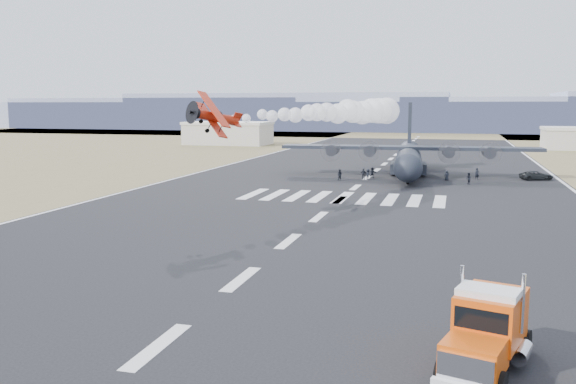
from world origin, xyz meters
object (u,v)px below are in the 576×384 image
at_px(crew_g, 477,174).
at_px(crew_h, 340,175).
at_px(semi_truck, 487,329).
at_px(support_vehicle, 537,175).
at_px(crew_d, 364,174).
at_px(crew_e, 447,176).
at_px(crew_b, 469,179).
at_px(hangar_left, 228,133).
at_px(transport_aircraft, 409,156).
at_px(aerobatic_biplane, 214,117).
at_px(crew_c, 368,174).
at_px(crew_f, 372,173).
at_px(crew_a, 412,172).

distance_m(crew_g, crew_h, 21.65).
distance_m(semi_truck, support_vehicle, 75.36).
bearing_deg(crew_d, crew_e, -163.63).
distance_m(crew_b, crew_d, 15.91).
height_order(hangar_left, transport_aircraft, transport_aircraft).
distance_m(aerobatic_biplane, crew_h, 36.68).
bearing_deg(crew_g, crew_d, 171.35).
bearing_deg(transport_aircraft, crew_c, -126.52).
relative_size(semi_truck, transport_aircraft, 0.20).
xyz_separation_m(aerobatic_biplane, crew_b, (25.89, 35.14, -9.61)).
bearing_deg(crew_c, crew_f, -64.26).
bearing_deg(crew_f, transport_aircraft, -120.35).
distance_m(crew_e, crew_f, 11.65).
bearing_deg(crew_h, crew_c, 46.18).
bearing_deg(crew_c, crew_e, -136.27).
relative_size(crew_e, crew_g, 0.83).
distance_m(semi_truck, crew_h, 68.40).
xyz_separation_m(crew_d, crew_h, (-3.46, -1.87, -0.02)).
bearing_deg(transport_aircraft, crew_d, -129.37).
relative_size(crew_a, crew_f, 0.92).
bearing_deg(crew_f, crew_c, 93.75).
height_order(crew_b, crew_e, crew_b).
bearing_deg(crew_c, transport_aircraft, -90.00).
distance_m(hangar_left, support_vehicle, 103.99).
height_order(hangar_left, crew_d, hangar_left).
height_order(crew_a, crew_d, crew_d).
relative_size(crew_a, crew_g, 0.85).
distance_m(transport_aircraft, crew_h, 14.61).
height_order(hangar_left, aerobatic_biplane, aerobatic_biplane).
xyz_separation_m(crew_a, crew_c, (-6.45, -5.55, 0.06)).
relative_size(aerobatic_biplane, support_vehicle, 1.22).
bearing_deg(support_vehicle, hangar_left, 29.63).
bearing_deg(crew_b, transport_aircraft, -171.59).
height_order(support_vehicle, crew_g, crew_g).
bearing_deg(crew_e, crew_h, 7.65).
relative_size(hangar_left, crew_c, 14.29).
bearing_deg(crew_f, crew_e, -170.95).
bearing_deg(crew_g, crew_f, 162.96).
distance_m(transport_aircraft, support_vehicle, 20.19).
relative_size(crew_c, crew_e, 1.10).
height_order(hangar_left, support_vehicle, hangar_left).
height_order(semi_truck, crew_f, semi_truck).
distance_m(support_vehicle, crew_f, 25.59).
height_order(semi_truck, crew_c, semi_truck).
xyz_separation_m(semi_truck, crew_h, (-19.00, 65.70, -0.95)).
xyz_separation_m(aerobatic_biplane, crew_h, (6.60, 34.78, -9.61)).
distance_m(crew_b, crew_e, 5.07).
distance_m(crew_c, crew_h, 4.56).
relative_size(semi_truck, crew_c, 4.91).
bearing_deg(crew_e, crew_c, 3.92).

